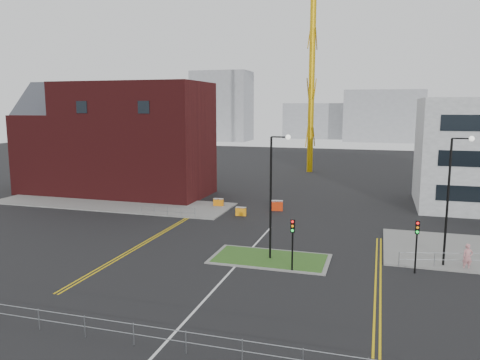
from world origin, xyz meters
name	(u,v)px	position (x,y,z in m)	size (l,w,h in m)	color
ground	(206,299)	(0.00, 0.00, 0.00)	(200.00, 200.00, 0.00)	black
pavement_left	(111,203)	(-20.00, 22.00, 0.06)	(28.00, 8.00, 0.12)	slate
island_kerb	(270,259)	(2.00, 8.00, 0.04)	(8.60, 4.60, 0.08)	slate
grass_island	(270,259)	(2.00, 8.00, 0.06)	(8.00, 4.00, 0.12)	#2C521B
brick_building	(114,140)	(-22.97, 28.00, 6.85)	(24.20, 10.07, 14.24)	#4A1213
streetlamp_island	(274,187)	(2.22, 8.00, 5.41)	(1.46, 0.36, 9.18)	black
streetlamp_right_near	(452,191)	(14.22, 10.00, 5.41)	(1.46, 0.36, 9.18)	black
traffic_light_island	(293,235)	(4.00, 5.98, 2.57)	(0.28, 0.33, 3.65)	black
traffic_light_right	(417,236)	(12.00, 7.98, 2.57)	(0.28, 0.33, 3.65)	black
railing_front	(159,333)	(0.00, -6.00, 0.78)	(24.05, 0.05, 1.10)	gray
railing_left	(167,210)	(-11.00, 18.00, 0.74)	(6.05, 0.05, 1.10)	gray
centre_line	(217,286)	(0.00, 2.00, 0.01)	(0.15, 30.00, 0.01)	silver
yellow_left_a	(148,240)	(-9.00, 10.00, 0.01)	(0.12, 24.00, 0.01)	gold
yellow_left_b	(151,240)	(-8.70, 10.00, 0.01)	(0.12, 24.00, 0.01)	gold
yellow_right_a	(376,280)	(9.50, 6.00, 0.01)	(0.12, 20.00, 0.01)	gold
yellow_right_b	(381,280)	(9.80, 6.00, 0.01)	(0.12, 20.00, 0.01)	gold
skyline_a	(222,106)	(-40.00, 120.00, 11.00)	(18.00, 12.00, 22.00)	gray
skyline_b	(384,116)	(10.00, 130.00, 8.00)	(24.00, 12.00, 16.00)	gray
skyline_d	(329,121)	(-8.00, 140.00, 6.00)	(30.00, 12.00, 12.00)	gray
pedestrian	(468,257)	(15.47, 9.70, 0.92)	(0.67, 0.44, 1.85)	#D78B8E
barrier_left	(218,202)	(-7.63, 24.00, 0.51)	(1.15, 0.45, 0.95)	orange
barrier_mid	(241,211)	(-4.00, 20.60, 0.49)	(1.10, 0.47, 0.90)	orange
barrier_right	(277,205)	(-1.00, 24.00, 0.60)	(1.37, 0.65, 1.11)	red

